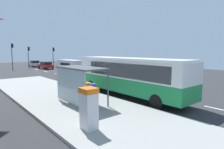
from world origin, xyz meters
TOP-DOWN VIEW (x-y plane):
  - ground_plane at (0.00, 14.00)m, footprint 56.00×92.00m
  - sidewalk_platform at (-6.40, 2.00)m, footprint 6.20×30.00m
  - lane_stripe_seg_0 at (0.25, -6.00)m, footprint 0.16×2.20m
  - lane_stripe_seg_1 at (0.25, -1.00)m, footprint 0.16×2.20m
  - lane_stripe_seg_2 at (0.25, 4.00)m, footprint 0.16×2.20m
  - lane_stripe_seg_3 at (0.25, 9.00)m, footprint 0.16×2.20m
  - lane_stripe_seg_4 at (0.25, 14.00)m, footprint 0.16×2.20m
  - lane_stripe_seg_5 at (0.25, 19.00)m, footprint 0.16×2.20m
  - lane_stripe_seg_6 at (0.25, 24.00)m, footprint 0.16×2.20m
  - lane_stripe_seg_7 at (0.25, 29.00)m, footprint 0.16×2.20m
  - bus at (-1.71, 0.50)m, footprint 2.64×11.04m
  - white_van at (2.20, 18.00)m, footprint 2.21×5.28m
  - sedan_near at (2.30, 29.22)m, footprint 1.94×4.45m
  - sedan_far at (2.30, 36.44)m, footprint 2.05×4.50m
  - ticket_machine at (-8.17, -3.35)m, footprint 0.66×0.76m
  - recycling_bin_blue at (-4.20, 2.15)m, footprint 0.52×0.52m
  - recycling_bin_orange at (-4.20, 2.85)m, footprint 0.52×0.52m
  - recycling_bin_green at (-4.20, 3.55)m, footprint 0.52×0.52m
  - recycling_bin_yellow at (-4.20, 4.25)m, footprint 0.52×0.52m
  - traffic_light_near_side at (5.50, 32.56)m, footprint 0.49×0.28m
  - traffic_light_far_side at (-3.10, 33.36)m, footprint 0.49×0.28m
  - traffic_light_median at (0.40, 34.16)m, footprint 0.49×0.28m
  - bus_shelter at (-6.41, 0.76)m, footprint 1.80×4.00m

SIDE VIEW (x-z plane):
  - ground_plane at x=0.00m, z-range -0.04..0.00m
  - lane_stripe_seg_0 at x=0.25m, z-range 0.00..0.01m
  - lane_stripe_seg_1 at x=0.25m, z-range 0.00..0.01m
  - lane_stripe_seg_2 at x=0.25m, z-range 0.00..0.01m
  - lane_stripe_seg_3 at x=0.25m, z-range 0.00..0.01m
  - lane_stripe_seg_4 at x=0.25m, z-range 0.00..0.01m
  - lane_stripe_seg_5 at x=0.25m, z-range 0.00..0.01m
  - lane_stripe_seg_6 at x=0.25m, z-range 0.00..0.01m
  - lane_stripe_seg_7 at x=0.25m, z-range 0.00..0.01m
  - sidewalk_platform at x=-6.40m, z-range 0.00..0.18m
  - recycling_bin_blue at x=-4.20m, z-range 0.18..1.13m
  - recycling_bin_orange at x=-4.20m, z-range 0.18..1.13m
  - recycling_bin_green at x=-4.20m, z-range 0.18..1.13m
  - recycling_bin_yellow at x=-4.20m, z-range 0.18..1.13m
  - sedan_near at x=2.30m, z-range 0.03..1.55m
  - sedan_far at x=2.30m, z-range 0.03..1.55m
  - ticket_machine at x=-8.17m, z-range 0.20..2.14m
  - white_van at x=2.20m, z-range 0.19..2.49m
  - bus at x=-1.71m, z-range 0.24..3.45m
  - bus_shelter at x=-6.41m, z-range 0.85..3.35m
  - traffic_light_near_side at x=5.50m, z-range 0.78..5.44m
  - traffic_light_median at x=0.40m, z-range 0.80..5.60m
  - traffic_light_far_side at x=-3.10m, z-range 0.87..6.27m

